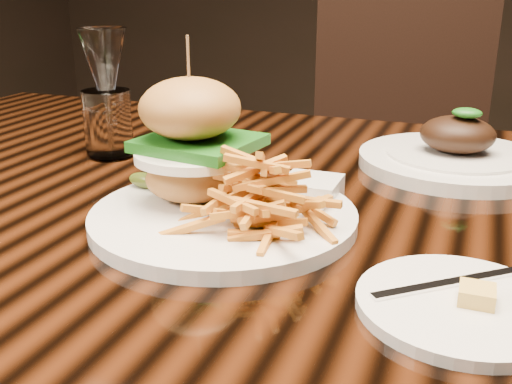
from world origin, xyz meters
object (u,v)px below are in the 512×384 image
(chair_far, at_px, (397,164))
(burger_plate, at_px, (220,177))
(wine_glass, at_px, (104,64))
(dining_table, at_px, (297,257))
(far_dish, at_px, (455,156))

(chair_far, bearing_deg, burger_plate, -103.16)
(burger_plate, xyz_separation_m, wine_glass, (-0.25, 0.17, 0.08))
(chair_far, bearing_deg, dining_table, -99.98)
(far_dish, xyz_separation_m, chair_far, (-0.16, 0.69, -0.23))
(chair_far, bearing_deg, wine_glass, -120.63)
(far_dish, bearing_deg, chair_far, 103.28)
(wine_glass, height_order, far_dish, wine_glass)
(dining_table, relative_size, far_dish, 6.15)
(dining_table, xyz_separation_m, far_dish, (0.16, 0.20, 0.09))
(burger_plate, xyz_separation_m, far_dish, (0.22, 0.30, -0.03))
(burger_plate, relative_size, far_dish, 1.09)
(far_dish, height_order, chair_far, chair_far)
(burger_plate, bearing_deg, chair_far, 107.32)
(dining_table, distance_m, far_dish, 0.27)
(burger_plate, relative_size, wine_glass, 1.54)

